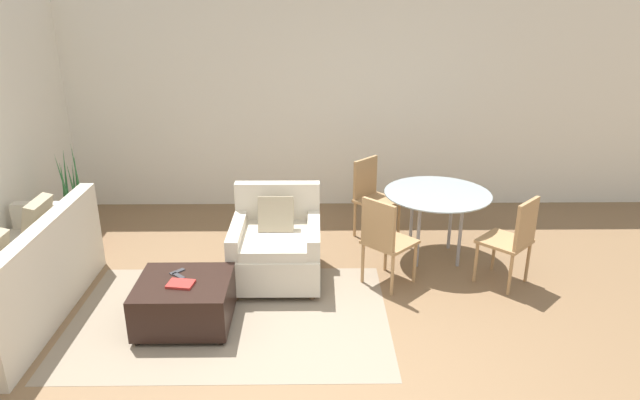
{
  "coord_description": "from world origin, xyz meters",
  "views": [
    {
      "loc": [
        0.04,
        -3.51,
        2.75
      ],
      "look_at": [
        0.11,
        1.76,
        0.75
      ],
      "focal_mm": 32.0,
      "sensor_mm": 36.0,
      "label": 1
    }
  ],
  "objects_px": {
    "couch": "(17,285)",
    "book_stack": "(181,284)",
    "dining_chair_near_right": "(514,236)",
    "tv_remote_secondary": "(179,276)",
    "armchair": "(276,246)",
    "dining_chair_far_left": "(372,192)",
    "dining_table": "(437,200)",
    "dining_chair_near_left": "(384,237)",
    "tv_remote_primary": "(177,272)",
    "potted_plant": "(77,224)",
    "ottoman": "(185,301)"
  },
  "relations": [
    {
      "from": "couch",
      "to": "book_stack",
      "type": "xyz_separation_m",
      "value": [
        1.46,
        -0.19,
        0.11
      ]
    },
    {
      "from": "dining_chair_near_right",
      "to": "tv_remote_secondary",
      "type": "bearing_deg",
      "value": -169.63
    },
    {
      "from": "armchair",
      "to": "dining_chair_far_left",
      "type": "xyz_separation_m",
      "value": [
        1.04,
        1.05,
        0.18
      ]
    },
    {
      "from": "dining_table",
      "to": "book_stack",
      "type": "bearing_deg",
      "value": -150.96
    },
    {
      "from": "dining_chair_near_left",
      "to": "dining_chair_far_left",
      "type": "bearing_deg",
      "value": 90.0
    },
    {
      "from": "tv_remote_primary",
      "to": "tv_remote_secondary",
      "type": "relative_size",
      "value": 0.96
    },
    {
      "from": "couch",
      "to": "tv_remote_primary",
      "type": "bearing_deg",
      "value": 1.72
    },
    {
      "from": "tv_remote_primary",
      "to": "couch",
      "type": "bearing_deg",
      "value": -178.28
    },
    {
      "from": "tv_remote_primary",
      "to": "dining_chair_far_left",
      "type": "height_order",
      "value": "dining_chair_far_left"
    },
    {
      "from": "book_stack",
      "to": "dining_table",
      "type": "bearing_deg",
      "value": 29.04
    },
    {
      "from": "book_stack",
      "to": "potted_plant",
      "type": "xyz_separation_m",
      "value": [
        -1.52,
        1.66,
        -0.16
      ]
    },
    {
      "from": "tv_remote_primary",
      "to": "dining_table",
      "type": "xyz_separation_m",
      "value": [
        2.47,
        1.1,
        0.24
      ]
    },
    {
      "from": "dining_table",
      "to": "dining_chair_near_right",
      "type": "distance_m",
      "value": 0.88
    },
    {
      "from": "tv_remote_primary",
      "to": "dining_chair_near_left",
      "type": "bearing_deg",
      "value": 14.55
    },
    {
      "from": "dining_chair_near_right",
      "to": "dining_chair_near_left",
      "type": "bearing_deg",
      "value": 180.0
    },
    {
      "from": "tv_remote_secondary",
      "to": "dining_table",
      "type": "height_order",
      "value": "dining_table"
    },
    {
      "from": "tv_remote_primary",
      "to": "tv_remote_secondary",
      "type": "distance_m",
      "value": 0.08
    },
    {
      "from": "couch",
      "to": "tv_remote_secondary",
      "type": "distance_m",
      "value": 1.41
    },
    {
      "from": "tv_remote_secondary",
      "to": "dining_chair_far_left",
      "type": "xyz_separation_m",
      "value": [
        1.82,
        1.79,
        0.1
      ]
    },
    {
      "from": "tv_remote_secondary",
      "to": "ottoman",
      "type": "bearing_deg",
      "value": -58.79
    },
    {
      "from": "armchair",
      "to": "dining_table",
      "type": "relative_size",
      "value": 0.84
    },
    {
      "from": "ottoman",
      "to": "dining_table",
      "type": "xyz_separation_m",
      "value": [
        2.38,
        1.27,
        0.43
      ]
    },
    {
      "from": "couch",
      "to": "tv_remote_primary",
      "type": "distance_m",
      "value": 1.39
    },
    {
      "from": "couch",
      "to": "potted_plant",
      "type": "xyz_separation_m",
      "value": [
        -0.06,
        1.47,
        -0.06
      ]
    },
    {
      "from": "tv_remote_secondary",
      "to": "potted_plant",
      "type": "distance_m",
      "value": 2.11
    },
    {
      "from": "ottoman",
      "to": "dining_chair_near_left",
      "type": "bearing_deg",
      "value": 20.19
    },
    {
      "from": "couch",
      "to": "tv_remote_secondary",
      "type": "height_order",
      "value": "couch"
    },
    {
      "from": "couch",
      "to": "tv_remote_secondary",
      "type": "relative_size",
      "value": 15.5
    },
    {
      "from": "ottoman",
      "to": "tv_remote_secondary",
      "type": "xyz_separation_m",
      "value": [
        -0.06,
        0.09,
        0.19
      ]
    },
    {
      "from": "dining_table",
      "to": "dining_chair_near_left",
      "type": "height_order",
      "value": "dining_chair_near_left"
    },
    {
      "from": "armchair",
      "to": "tv_remote_secondary",
      "type": "height_order",
      "value": "armchair"
    },
    {
      "from": "armchair",
      "to": "dining_chair_near_right",
      "type": "height_order",
      "value": "dining_chair_near_right"
    },
    {
      "from": "ottoman",
      "to": "dining_chair_far_left",
      "type": "height_order",
      "value": "dining_chair_far_left"
    },
    {
      "from": "dining_chair_far_left",
      "to": "tv_remote_primary",
      "type": "bearing_deg",
      "value": -137.3
    },
    {
      "from": "couch",
      "to": "dining_chair_near_left",
      "type": "relative_size",
      "value": 2.27
    },
    {
      "from": "couch",
      "to": "ottoman",
      "type": "xyz_separation_m",
      "value": [
        1.47,
        -0.13,
        -0.09
      ]
    },
    {
      "from": "ottoman",
      "to": "dining_chair_near_left",
      "type": "xyz_separation_m",
      "value": [
        1.77,
        0.65,
        0.29
      ]
    },
    {
      "from": "dining_table",
      "to": "tv_remote_primary",
      "type": "bearing_deg",
      "value": -156.06
    },
    {
      "from": "book_stack",
      "to": "tv_remote_secondary",
      "type": "distance_m",
      "value": 0.16
    },
    {
      "from": "couch",
      "to": "dining_table",
      "type": "distance_m",
      "value": 4.03
    },
    {
      "from": "armchair",
      "to": "tv_remote_primary",
      "type": "distance_m",
      "value": 1.05
    },
    {
      "from": "couch",
      "to": "potted_plant",
      "type": "height_order",
      "value": "potted_plant"
    },
    {
      "from": "tv_remote_secondary",
      "to": "potted_plant",
      "type": "bearing_deg",
      "value": 134.31
    },
    {
      "from": "armchair",
      "to": "dining_table",
      "type": "distance_m",
      "value": 1.74
    },
    {
      "from": "tv_remote_primary",
      "to": "dining_table",
      "type": "distance_m",
      "value": 2.71
    },
    {
      "from": "dining_table",
      "to": "dining_chair_far_left",
      "type": "height_order",
      "value": "dining_chair_far_left"
    },
    {
      "from": "ottoman",
      "to": "dining_chair_near_right",
      "type": "bearing_deg",
      "value": 12.24
    },
    {
      "from": "ottoman",
      "to": "tv_remote_secondary",
      "type": "height_order",
      "value": "tv_remote_secondary"
    },
    {
      "from": "dining_chair_near_right",
      "to": "dining_chair_far_left",
      "type": "distance_m",
      "value": 1.74
    },
    {
      "from": "dining_table",
      "to": "dining_chair_near_right",
      "type": "xyz_separation_m",
      "value": [
        0.61,
        -0.61,
        -0.13
      ]
    }
  ]
}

